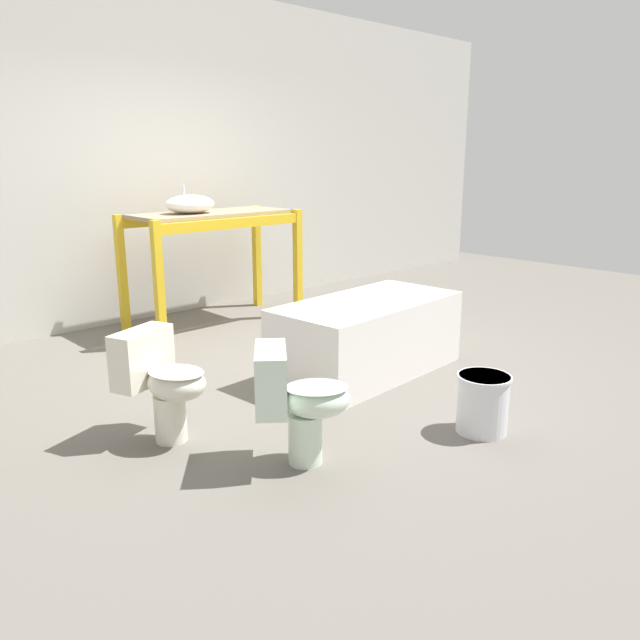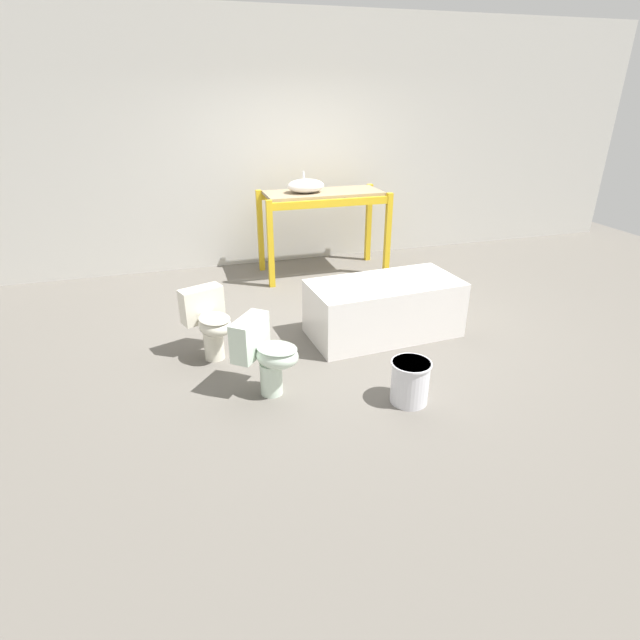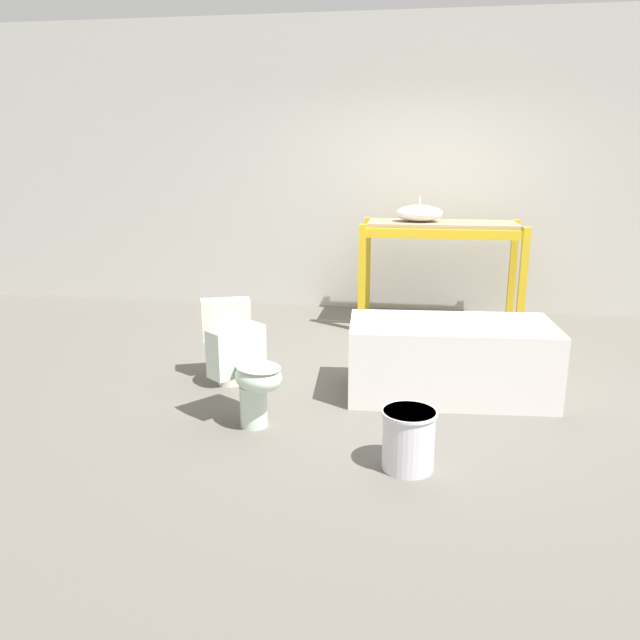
# 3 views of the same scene
# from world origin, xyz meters

# --- Properties ---
(ground_plane) EXTENTS (12.00, 12.00, 0.00)m
(ground_plane) POSITION_xyz_m (0.00, 0.00, 0.00)
(ground_plane) COLOR #666059
(warehouse_wall_rear) EXTENTS (10.80, 0.08, 3.20)m
(warehouse_wall_rear) POSITION_xyz_m (0.00, 2.24, 1.60)
(warehouse_wall_rear) COLOR beige
(warehouse_wall_rear) RESTS_ON ground_plane
(shelving_rack) EXTENTS (1.62, 0.74, 1.08)m
(shelving_rack) POSITION_xyz_m (0.31, 1.54, 0.89)
(shelving_rack) COLOR gold
(shelving_rack) RESTS_ON ground_plane
(sink_basin) EXTENTS (0.47, 0.36, 0.25)m
(sink_basin) POSITION_xyz_m (0.08, 1.53, 1.17)
(sink_basin) COLOR white
(sink_basin) RESTS_ON shelving_rack
(bathtub_main) EXTENTS (1.53, 0.82, 0.56)m
(bathtub_main) POSITION_xyz_m (0.33, -0.44, 0.32)
(bathtub_main) COLOR white
(bathtub_main) RESTS_ON ground_plane
(toilet_near) EXTENTS (0.59, 0.57, 0.64)m
(toilet_near) POSITION_xyz_m (-1.00, -1.17, 0.37)
(toilet_near) COLOR silver
(toilet_near) RESTS_ON ground_plane
(toilet_far) EXTENTS (0.48, 0.58, 0.64)m
(toilet_far) POSITION_xyz_m (-1.37, -0.43, 0.37)
(toilet_far) COLOR silver
(toilet_far) RESTS_ON ground_plane
(bucket_white) EXTENTS (0.32, 0.32, 0.35)m
(bucket_white) POSITION_xyz_m (0.05, -1.63, 0.18)
(bucket_white) COLOR silver
(bucket_white) RESTS_ON ground_plane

